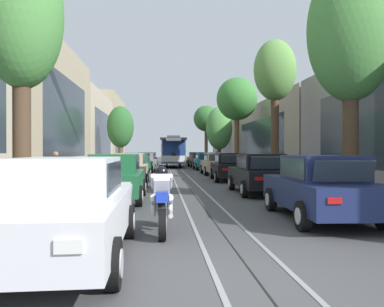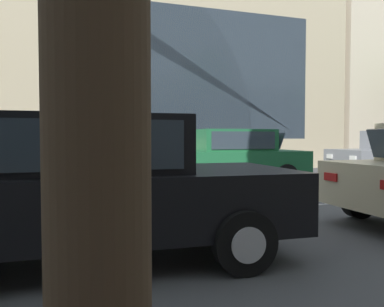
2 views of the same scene
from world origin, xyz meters
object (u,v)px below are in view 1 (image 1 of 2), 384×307
at_px(parked_car_navy_near_right, 320,187).
at_px(street_tree_kerb_right_near, 351,34).
at_px(parked_car_brown_far_right, 195,158).
at_px(fire_hydrant, 281,179).
at_px(parked_car_white_near_left, 65,208).
at_px(motorcycle_with_rider, 162,201).
at_px(parked_car_maroon_sixth_left, 147,160).
at_px(cable_car_trolley, 173,151).
at_px(parked_car_brown_sixth_right, 198,160).
at_px(parked_car_green_fourth_left, 137,164).
at_px(parked_car_black_mid_right, 230,167).
at_px(street_tree_kerb_right_second, 275,74).
at_px(street_tree_kerb_left_near, 22,18).
at_px(pedestrian_on_right_pavement, 56,169).
at_px(parked_car_green_second_left, 115,177).
at_px(street_tree_kerb_right_fourth, 219,129).
at_px(parked_car_beige_fourth_right, 216,163).
at_px(parked_car_orange_far_left, 149,159).
at_px(street_tree_kerb_right_mid, 237,100).
at_px(pedestrian_on_left_pavement, 248,161).
at_px(street_tree_kerb_left_second, 120,127).
at_px(parked_car_black_second_right, 259,173).
at_px(street_tree_kerb_right_far, 206,119).
at_px(parked_car_beige_mid_left, 129,169).
at_px(parked_car_grey_fifth_left, 145,162).

distance_m(parked_car_navy_near_right, street_tree_kerb_right_near, 5.61).
height_order(parked_car_brown_far_right, fire_hydrant, parked_car_brown_far_right).
relative_size(parked_car_white_near_left, motorcycle_with_rider, 2.21).
bearing_deg(parked_car_white_near_left, parked_car_maroon_sixth_left, 89.94).
xyz_separation_m(street_tree_kerb_right_near, fire_hydrant, (-0.55, 5.23, -4.96)).
bearing_deg(cable_car_trolley, parked_car_white_near_left, -94.61).
distance_m(parked_car_brown_sixth_right, fire_hydrant, 22.46).
bearing_deg(parked_car_green_fourth_left, parked_car_black_mid_right, -35.96).
relative_size(parked_car_green_fourth_left, fire_hydrant, 5.25).
bearing_deg(street_tree_kerb_right_second, parked_car_black_mid_right, 176.28).
height_order(street_tree_kerb_left_near, pedestrian_on_right_pavement, street_tree_kerb_left_near).
distance_m(street_tree_kerb_right_near, cable_car_trolley, 29.25).
relative_size(parked_car_green_second_left, street_tree_kerb_right_fourth, 0.67).
bearing_deg(parked_car_beige_fourth_right, parked_car_orange_far_left, 108.03).
bearing_deg(parked_car_beige_fourth_right, street_tree_kerb_left_near, -115.90).
height_order(street_tree_kerb_right_near, street_tree_kerb_right_mid, street_tree_kerb_right_mid).
bearing_deg(pedestrian_on_left_pavement, street_tree_kerb_left_second, 156.20).
height_order(parked_car_black_second_right, pedestrian_on_right_pavement, pedestrian_on_right_pavement).
relative_size(parked_car_navy_near_right, pedestrian_on_right_pavement, 2.65).
distance_m(parked_car_navy_near_right, street_tree_kerb_right_fourth, 31.19).
bearing_deg(street_tree_kerb_right_second, parked_car_green_fourth_left, 152.75).
bearing_deg(street_tree_kerb_right_fourth, fire_hydrant, -91.97).
bearing_deg(street_tree_kerb_right_far, street_tree_kerb_right_second, -89.14).
relative_size(motorcycle_with_rider, fire_hydrant, 2.36).
height_order(parked_car_black_mid_right, pedestrian_on_left_pavement, parked_car_black_mid_right).
bearing_deg(street_tree_kerb_right_mid, street_tree_kerb_left_second, 155.26).
bearing_deg(street_tree_kerb_right_fourth, parked_car_green_second_left, -106.09).
distance_m(street_tree_kerb_right_near, street_tree_kerb_right_second, 9.37).
bearing_deg(parked_car_brown_sixth_right, parked_car_maroon_sixth_left, -163.71).
distance_m(parked_car_black_second_right, parked_car_black_mid_right, 6.39).
xyz_separation_m(parked_car_maroon_sixth_left, parked_car_brown_sixth_right, (5.33, 1.56, 0.00)).
relative_size(cable_car_trolley, pedestrian_on_left_pavement, 5.94).
xyz_separation_m(parked_car_green_fourth_left, parked_car_black_mid_right, (5.51, -4.00, 0.00)).
bearing_deg(parked_car_beige_mid_left, parked_car_beige_fourth_right, 53.89).
distance_m(parked_car_green_second_left, street_tree_kerb_right_mid, 20.14).
relative_size(parked_car_black_second_right, street_tree_kerb_right_fourth, 0.67).
distance_m(parked_car_maroon_sixth_left, parked_car_orange_far_left, 5.51).
xyz_separation_m(parked_car_brown_sixth_right, pedestrian_on_right_pavement, (-8.28, -23.11, 0.14)).
relative_size(parked_car_brown_far_right, street_tree_kerb_right_far, 0.55).
relative_size(parked_car_grey_fifth_left, street_tree_kerb_left_second, 0.74).
bearing_deg(parked_car_brown_far_right, parked_car_brown_sixth_right, -92.09).
xyz_separation_m(parked_car_beige_mid_left, parked_car_orange_far_left, (0.19, 24.09, 0.00)).
relative_size(street_tree_kerb_right_near, fire_hydrant, 9.22).
distance_m(parked_car_grey_fifth_left, cable_car_trolley, 9.66).
xyz_separation_m(parked_car_black_second_right, parked_car_beige_fourth_right, (0.03, 12.01, 0.00)).
distance_m(parked_car_black_second_right, parked_car_brown_sixth_right, 24.53).
height_order(parked_car_white_near_left, parked_car_black_mid_right, same).
bearing_deg(parked_car_grey_fifth_left, cable_car_trolley, 74.13).
distance_m(pedestrian_on_right_pavement, fire_hydrant, 9.88).
relative_size(parked_car_navy_near_right, street_tree_kerb_right_second, 0.55).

